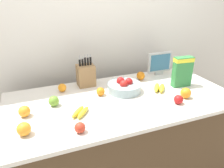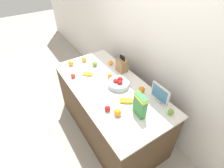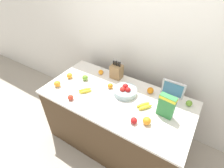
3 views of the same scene
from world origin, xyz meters
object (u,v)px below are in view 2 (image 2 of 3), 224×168
(orange_by_cereal, at_px, (111,63))
(apple_rightmost, at_px, (171,112))
(apple_leftmost, at_px, (73,76))
(orange_front_right, at_px, (142,90))
(orange_back_center, at_px, (71,63))
(banana_bunch_right, at_px, (88,74))
(knife_block, at_px, (122,65))
(cereal_box, at_px, (140,104))
(banana_bunch_left, at_px, (126,100))
(fruit_bowl, at_px, (119,83))
(orange_front_center, at_px, (84,59))
(small_monitor, at_px, (160,94))
(apple_rear, at_px, (95,64))
(apple_near_bananas, at_px, (107,108))
(orange_near_bowl, at_px, (118,112))
(orange_mid_left, at_px, (110,76))

(orange_by_cereal, bearing_deg, apple_rightmost, 0.63)
(apple_leftmost, height_order, orange_front_right, orange_front_right)
(orange_back_center, bearing_deg, banana_bunch_right, 15.66)
(knife_block, height_order, apple_rightmost, knife_block)
(knife_block, bearing_deg, cereal_box, -22.53)
(apple_leftmost, distance_m, orange_by_cereal, 0.64)
(orange_front_right, bearing_deg, banana_bunch_left, -82.15)
(fruit_bowl, distance_m, apple_leftmost, 0.67)
(apple_rightmost, bearing_deg, orange_front_center, -168.14)
(orange_front_right, height_order, orange_by_cereal, orange_front_right)
(fruit_bowl, relative_size, orange_front_right, 3.55)
(orange_front_right, bearing_deg, cereal_box, -44.71)
(knife_block, distance_m, small_monitor, 0.78)
(cereal_box, height_order, apple_rear, cereal_box)
(orange_by_cereal, bearing_deg, fruit_bowl, -21.27)
(banana_bunch_left, xyz_separation_m, apple_leftmost, (-0.80, -0.35, 0.01))
(apple_rear, bearing_deg, knife_block, 40.39)
(banana_bunch_left, distance_m, orange_back_center, 1.15)
(small_monitor, xyz_separation_m, apple_rear, (-1.11, -0.28, -0.09))
(orange_by_cereal, bearing_deg, apple_near_bananas, -34.67)
(cereal_box, distance_m, banana_bunch_right, 1.00)
(orange_near_bowl, bearing_deg, orange_back_center, -178.11)
(apple_near_bananas, bearing_deg, orange_back_center, 179.00)
(apple_rightmost, bearing_deg, knife_block, 177.82)
(cereal_box, xyz_separation_m, apple_near_bananas, (-0.23, -0.27, -0.12))
(fruit_bowl, bearing_deg, apple_rear, -176.60)
(apple_near_bananas, bearing_deg, small_monitor, 70.79)
(apple_rear, xyz_separation_m, orange_near_bowl, (1.02, -0.26, 0.00))
(orange_by_cereal, bearing_deg, banana_bunch_right, -82.86)
(banana_bunch_left, distance_m, orange_near_bowl, 0.24)
(orange_front_right, bearing_deg, fruit_bowl, -145.08)
(apple_near_bananas, bearing_deg, orange_front_center, 167.68)
(banana_bunch_left, distance_m, orange_front_center, 1.12)
(apple_near_bananas, relative_size, orange_near_bowl, 0.83)
(knife_block, distance_m, banana_bunch_right, 0.52)
(knife_block, relative_size, apple_near_bananas, 4.11)
(small_monitor, height_order, orange_back_center, small_monitor)
(small_monitor, height_order, orange_front_center, small_monitor)
(orange_mid_left, bearing_deg, orange_near_bowl, -25.09)
(knife_block, xyz_separation_m, fruit_bowl, (0.27, -0.25, -0.06))
(cereal_box, distance_m, orange_back_center, 1.39)
(fruit_bowl, relative_size, apple_rear, 3.61)
(apple_leftmost, bearing_deg, orange_by_cereal, 90.00)
(apple_leftmost, xyz_separation_m, orange_back_center, (-0.32, 0.10, 0.01))
(knife_block, xyz_separation_m, apple_leftmost, (-0.23, -0.69, -0.07))
(orange_front_center, bearing_deg, banana_bunch_left, 1.13)
(small_monitor, bearing_deg, knife_block, 179.50)
(fruit_bowl, xyz_separation_m, orange_front_right, (0.26, 0.18, -0.00))
(apple_leftmost, bearing_deg, small_monitor, 33.92)
(cereal_box, height_order, apple_leftmost, cereal_box)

